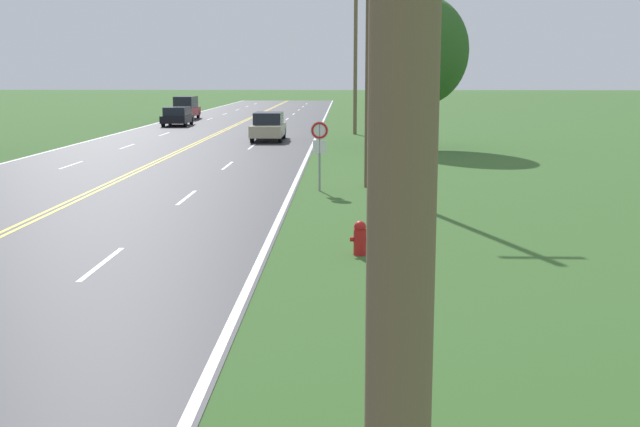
{
  "coord_description": "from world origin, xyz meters",
  "views": [
    {
      "loc": [
        8.37,
        0.52,
        3.87
      ],
      "look_at": [
        7.92,
        15.42,
        1.28
      ],
      "focal_mm": 45.0,
      "sensor_mm": 36.0,
      "label": 1
    }
  ],
  "objects_px": {
    "tree_mid_treeline": "(421,51)",
    "car_black_hatchback_mid_near": "(177,116)",
    "traffic_sign": "(320,139)",
    "fire_hydrant": "(360,238)",
    "car_red_van_mid_far": "(186,107)",
    "car_champagne_sedan_approaching": "(268,126)"
  },
  "relations": [
    {
      "from": "fire_hydrant",
      "to": "traffic_sign",
      "type": "bearing_deg",
      "value": 96.94
    },
    {
      "from": "fire_hydrant",
      "to": "traffic_sign",
      "type": "distance_m",
      "value": 9.81
    },
    {
      "from": "car_black_hatchback_mid_near",
      "to": "traffic_sign",
      "type": "bearing_deg",
      "value": -161.31
    },
    {
      "from": "traffic_sign",
      "to": "car_champagne_sedan_approaching",
      "type": "bearing_deg",
      "value": 100.06
    },
    {
      "from": "tree_mid_treeline",
      "to": "car_red_van_mid_far",
      "type": "height_order",
      "value": "tree_mid_treeline"
    },
    {
      "from": "car_champagne_sedan_approaching",
      "to": "traffic_sign",
      "type": "bearing_deg",
      "value": 9.89
    },
    {
      "from": "traffic_sign",
      "to": "tree_mid_treeline",
      "type": "height_order",
      "value": "tree_mid_treeline"
    },
    {
      "from": "fire_hydrant",
      "to": "tree_mid_treeline",
      "type": "relative_size",
      "value": 0.09
    },
    {
      "from": "car_champagne_sedan_approaching",
      "to": "car_red_van_mid_far",
      "type": "height_order",
      "value": "car_red_van_mid_far"
    },
    {
      "from": "traffic_sign",
      "to": "car_champagne_sedan_approaching",
      "type": "relative_size",
      "value": 0.5
    },
    {
      "from": "tree_mid_treeline",
      "to": "car_champagne_sedan_approaching",
      "type": "bearing_deg",
      "value": 152.92
    },
    {
      "from": "traffic_sign",
      "to": "tree_mid_treeline",
      "type": "bearing_deg",
      "value": 73.51
    },
    {
      "from": "traffic_sign",
      "to": "tree_mid_treeline",
      "type": "distance_m",
      "value": 17.3
    },
    {
      "from": "car_champagne_sedan_approaching",
      "to": "car_red_van_mid_far",
      "type": "relative_size",
      "value": 0.99
    },
    {
      "from": "fire_hydrant",
      "to": "car_red_van_mid_far",
      "type": "bearing_deg",
      "value": 105.0
    },
    {
      "from": "fire_hydrant",
      "to": "car_black_hatchback_mid_near",
      "type": "height_order",
      "value": "car_black_hatchback_mid_near"
    },
    {
      "from": "car_champagne_sedan_approaching",
      "to": "fire_hydrant",
      "type": "bearing_deg",
      "value": 8.9
    },
    {
      "from": "fire_hydrant",
      "to": "car_red_van_mid_far",
      "type": "xyz_separation_m",
      "value": [
        -14.13,
        52.7,
        0.64
      ]
    },
    {
      "from": "tree_mid_treeline",
      "to": "car_black_hatchback_mid_near",
      "type": "xyz_separation_m",
      "value": [
        -16.65,
        17.7,
        -4.3
      ]
    },
    {
      "from": "fire_hydrant",
      "to": "car_red_van_mid_far",
      "type": "distance_m",
      "value": 54.56
    },
    {
      "from": "traffic_sign",
      "to": "car_champagne_sedan_approaching",
      "type": "xyz_separation_m",
      "value": [
        -3.66,
        20.62,
        -0.91
      ]
    },
    {
      "from": "fire_hydrant",
      "to": "car_champagne_sedan_approaching",
      "type": "distance_m",
      "value": 30.64
    }
  ]
}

